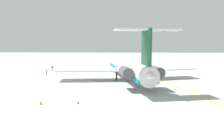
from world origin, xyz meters
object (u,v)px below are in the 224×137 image
Objects in this scene: safety_cone_wingtip at (149,68)px; safety_cone_tail at (78,102)px; ground_crew_portside at (47,71)px; safety_cone_nose at (41,103)px; ground_crew_near_nose at (52,67)px; main_jetliner at (129,67)px.

safety_cone_wingtip and safety_cone_tail have the same top height.
safety_cone_nose is at bearing 10.94° from ground_crew_portside.
main_jetliner is at bearing -175.07° from ground_crew_near_nose.
ground_crew_portside is at bearing 26.22° from safety_cone_tail.
ground_crew_portside is at bearing 17.01° from safety_cone_nose.
safety_cone_nose is at bearing 137.80° from main_jetliner.
safety_cone_wingtip is at bearing -24.88° from safety_cone_nose.
safety_cone_nose is 5.61m from safety_cone_tail.
safety_cone_tail is at bearing 148.44° from main_jetliner.
main_jetliner is 74.40× the size of safety_cone_nose.
safety_cone_nose is (-31.46, -9.62, -0.77)m from ground_crew_portside.
main_jetliner is at bearing -20.61° from safety_cone_tail.
safety_cone_wingtip is (48.92, -22.69, 0.00)m from safety_cone_nose.
ground_crew_near_nose is 3.24× the size of safety_cone_tail.
safety_cone_nose is (-23.24, 14.10, -2.99)m from main_jetliner.
ground_crew_near_nose reaches higher than ground_crew_portside.
main_jetliner is 24.39m from safety_cone_tail.
ground_crew_portside is (-10.41, -1.63, -0.08)m from ground_crew_near_nose.
safety_cone_tail is at bearing -84.01° from safety_cone_nose.
safety_cone_wingtip is (17.46, -32.31, -0.77)m from ground_crew_portside.
safety_cone_wingtip is at bearing -19.49° from safety_cone_tail.
ground_crew_portside is 3.01× the size of safety_cone_tail.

